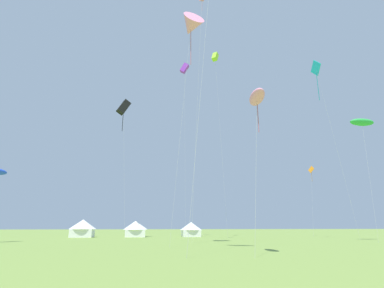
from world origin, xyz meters
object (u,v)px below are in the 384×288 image
kite_purple_box (185,69)px  kite_green_parafoil (362,122)px  kite_pink_delta (191,26)px  kite_orange_diamond (311,171)px  kite_black_box (124,107)px  kite_pink_parafoil (257,97)px  festival_tent_right (136,228)px  festival_tent_center (191,229)px  kite_lime_box (215,57)px  kite_cyan_diamond (316,71)px  festival_tent_left (83,227)px

kite_purple_box → kite_green_parafoil: bearing=-42.0°
kite_pink_delta → kite_orange_diamond: size_ratio=1.92×
kite_black_box → kite_purple_box: bearing=28.2°
kite_pink_delta → kite_purple_box: bearing=84.3°
kite_pink_parafoil → festival_tent_right: size_ratio=2.68×
kite_pink_parafoil → festival_tent_center: (0.88, 38.38, -9.80)m
kite_lime_box → kite_black_box: kite_lime_box is taller
kite_cyan_diamond → festival_tent_right: kite_cyan_diamond is taller
festival_tent_center → festival_tent_right: bearing=180.0°
kite_purple_box → kite_black_box: kite_purple_box is taller
kite_purple_box → kite_lime_box: (5.58, -4.43, 0.57)m
kite_pink_delta → festival_tent_center: kite_pink_delta is taller
kite_green_parafoil → kite_purple_box: 35.46m
kite_orange_diamond → kite_green_parafoil: bearing=-101.0°
kite_purple_box → kite_lime_box: 7.15m
kite_cyan_diamond → festival_tent_left: 48.96m
festival_tent_left → festival_tent_right: bearing=0.0°
kite_pink_delta → festival_tent_left: bearing=120.0°
kite_pink_parafoil → kite_pink_delta: (-3.25, 11.73, 14.35)m
kite_cyan_diamond → festival_tent_center: bearing=140.7°
festival_tent_left → kite_cyan_diamond: bearing=-22.0°
kite_black_box → festival_tent_left: (-6.39, 7.44, -20.30)m
kite_orange_diamond → festival_tent_right: bearing=179.9°
kite_pink_parafoil → kite_black_box: size_ratio=0.50×
kite_purple_box → kite_black_box: (-11.50, -6.17, -11.91)m
kite_green_parafoil → kite_pink_delta: 27.49m
kite_green_parafoil → festival_tent_center: bearing=134.2°
kite_purple_box → festival_tent_right: size_ratio=7.99×
kite_pink_delta → festival_tent_left: 38.97m
kite_pink_parafoil → kite_cyan_diamond: bearing=48.7°
kite_purple_box → kite_cyan_diamond: (20.72, -14.37, -6.49)m
kite_purple_box → festival_tent_right: bearing=171.6°
festival_tent_right → kite_orange_diamond: bearing=-0.1°
kite_lime_box → kite_green_parafoil: bearing=-43.0°
kite_pink_parafoil → festival_tent_left: (-18.63, 38.38, -9.57)m
kite_pink_parafoil → kite_cyan_diamond: kite_cyan_diamond is taller
kite_purple_box → kite_cyan_diamond: kite_purple_box is taller
kite_orange_diamond → festival_tent_center: (-25.45, 0.05, -11.56)m
kite_green_parafoil → kite_pink_delta: size_ratio=0.61×
kite_purple_box → festival_tent_left: size_ratio=7.46×
kite_purple_box → festival_tent_right: kite_purple_box is taller
kite_green_parafoil → kite_black_box: 37.67m
kite_pink_parafoil → kite_purple_box: (-0.73, 37.11, 22.64)m
kite_purple_box → festival_tent_center: kite_purple_box is taller
kite_lime_box → festival_tent_center: size_ratio=8.73×
kite_orange_diamond → festival_tent_right: (-35.69, 0.05, -11.45)m
kite_green_parafoil → kite_purple_box: size_ratio=0.48×
kite_green_parafoil → kite_lime_box: (-17.25, 16.09, 18.31)m
kite_pink_delta → festival_tent_right: kite_pink_delta is taller
kite_cyan_diamond → kite_orange_diamond: bearing=67.9°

